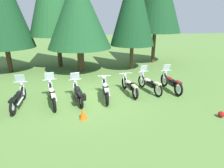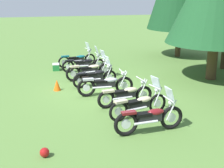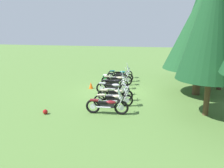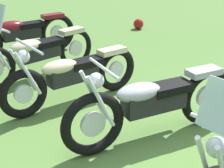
# 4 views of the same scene
# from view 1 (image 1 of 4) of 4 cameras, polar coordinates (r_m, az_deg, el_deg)

# --- Properties ---
(ground_plane) EXTENTS (80.00, 80.00, 0.00)m
(ground_plane) POSITION_cam_1_polar(r_m,az_deg,el_deg) (9.75, -6.21, -4.43)
(ground_plane) COLOR #547A38
(motorcycle_1) EXTENTS (0.64, 2.34, 1.35)m
(motorcycle_1) POSITION_cam_1_polar(r_m,az_deg,el_deg) (9.75, -26.40, -3.58)
(motorcycle_1) COLOR black
(motorcycle_1) RESTS_ON ground_plane
(motorcycle_2) EXTENTS (0.83, 2.41, 1.39)m
(motorcycle_2) POSITION_cam_1_polar(r_m,az_deg,el_deg) (9.43, -17.60, -3.00)
(motorcycle_2) COLOR black
(motorcycle_2) RESTS_ON ground_plane
(motorcycle_3) EXTENTS (0.83, 2.11, 1.35)m
(motorcycle_3) POSITION_cam_1_polar(r_m,az_deg,el_deg) (9.31, -10.20, -2.72)
(motorcycle_3) COLOR black
(motorcycle_3) RESTS_ON ground_plane
(motorcycle_4) EXTENTS (0.69, 2.36, 1.03)m
(motorcycle_4) POSITION_cam_1_polar(r_m,az_deg,el_deg) (9.56, -1.99, -1.74)
(motorcycle_4) COLOR black
(motorcycle_4) RESTS_ON ground_plane
(motorcycle_5) EXTENTS (0.78, 2.23, 1.00)m
(motorcycle_5) POSITION_cam_1_polar(r_m,az_deg,el_deg) (10.23, 5.26, -0.58)
(motorcycle_5) COLOR black
(motorcycle_5) RESTS_ON ground_plane
(motorcycle_6) EXTENTS (0.85, 2.25, 1.37)m
(motorcycle_6) POSITION_cam_1_polar(r_m,az_deg,el_deg) (10.69, 11.15, 0.23)
(motorcycle_6) COLOR black
(motorcycle_6) RESTS_ON ground_plane
(motorcycle_7) EXTENTS (0.66, 2.30, 1.39)m
(motorcycle_7) POSITION_cam_1_polar(r_m,az_deg,el_deg) (11.10, 17.31, 0.45)
(motorcycle_7) COLOR black
(motorcycle_7) RESTS_ON ground_plane
(pine_tree_2) EXTENTS (4.67, 4.67, 6.95)m
(pine_tree_2) POSITION_cam_1_polar(r_m,az_deg,el_deg) (14.44, -10.18, 20.80)
(pine_tree_2) COLOR #4C3823
(pine_tree_2) RESTS_ON ground_plane
(pine_tree_3) EXTENTS (3.36, 3.36, 7.88)m
(pine_tree_3) POSITION_cam_1_polar(r_m,az_deg,el_deg) (14.99, 6.44, 22.94)
(pine_tree_3) COLOR #4C3823
(pine_tree_3) RESTS_ON ground_plane
(traffic_cone) EXTENTS (0.32, 0.32, 0.48)m
(traffic_cone) POSITION_cam_1_polar(r_m,az_deg,el_deg) (7.84, -8.73, -8.82)
(traffic_cone) COLOR #EA590F
(traffic_cone) RESTS_ON ground_plane
(dropped_helmet) EXTENTS (0.26, 0.26, 0.26)m
(dropped_helmet) POSITION_cam_1_polar(r_m,az_deg,el_deg) (9.13, 30.09, -7.92)
(dropped_helmet) COLOR maroon
(dropped_helmet) RESTS_ON ground_plane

